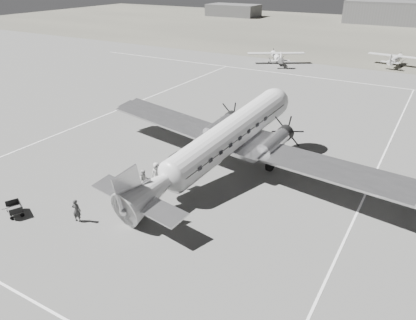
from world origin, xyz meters
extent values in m
plane|color=#60615E|center=(0.00, 0.00, 0.00)|extent=(260.00, 260.00, 0.00)
cube|color=white|center=(0.00, -14.00, 0.01)|extent=(60.00, 0.15, 0.01)
cube|color=white|center=(12.00, 0.00, 0.01)|extent=(0.15, 80.00, 0.01)
cube|color=white|center=(-18.00, 10.00, 0.01)|extent=(0.15, 60.00, 0.01)
cube|color=white|center=(0.00, 40.00, 0.01)|extent=(90.00, 0.15, 0.01)
cube|color=#636053|center=(0.00, 95.00, 0.00)|extent=(260.00, 90.00, 0.01)
cube|color=#4F4F4F|center=(-55.00, 115.00, 2.00)|extent=(18.00, 10.00, 4.00)
imported|color=#2D2D2D|center=(-4.12, -7.55, 0.83)|extent=(0.70, 0.57, 1.66)
imported|color=#B2B2AF|center=(-2.81, -1.97, 0.89)|extent=(1.04, 1.09, 1.78)
imported|color=#B0B0AE|center=(-2.57, -0.71, 0.96)|extent=(0.94, 1.10, 1.91)
camera|label=1|loc=(15.12, -23.02, 15.47)|focal=35.00mm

